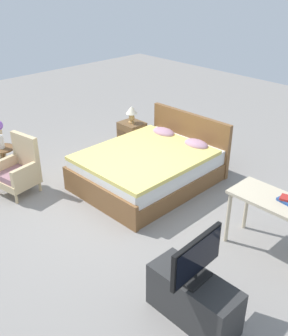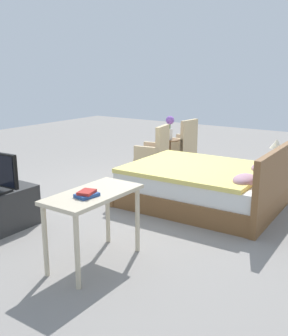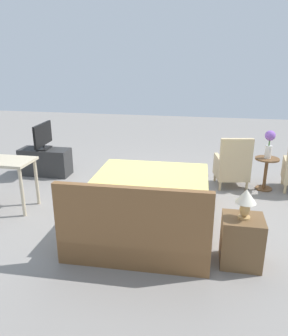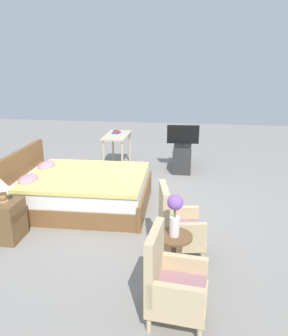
% 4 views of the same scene
% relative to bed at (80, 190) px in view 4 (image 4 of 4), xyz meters
% --- Properties ---
extents(ground_plane, '(16.00, 16.00, 0.00)m').
position_rel_bed_xyz_m(ground_plane, '(0.14, -0.90, -0.30)').
color(ground_plane, gray).
extents(bed, '(1.71, 2.21, 0.96)m').
position_rel_bed_xyz_m(bed, '(0.00, 0.00, 0.00)').
color(bed, brown).
rests_on(bed, ground_plane).
extents(armchair_by_window_left, '(0.59, 0.59, 0.92)m').
position_rel_bed_xyz_m(armchair_by_window_left, '(-2.35, -1.67, 0.08)').
color(armchair_by_window_left, '#CCB284').
rests_on(armchair_by_window_left, ground_plane).
extents(armchair_by_window_right, '(0.63, 0.63, 0.92)m').
position_rel_bed_xyz_m(armchair_by_window_right, '(-1.22, -1.68, 0.08)').
color(armchair_by_window_right, '#CCB284').
rests_on(armchair_by_window_right, ground_plane).
extents(side_table, '(0.40, 0.40, 0.57)m').
position_rel_bed_xyz_m(side_table, '(-1.78, -1.66, 0.06)').
color(side_table, brown).
rests_on(side_table, ground_plane).
extents(flower_vase, '(0.17, 0.17, 0.48)m').
position_rel_bed_xyz_m(flower_vase, '(-1.78, -1.66, 0.56)').
color(flower_vase, silver).
rests_on(flower_vase, side_table).
extents(nightstand, '(0.44, 0.41, 0.56)m').
position_rel_bed_xyz_m(nightstand, '(-1.18, 0.66, -0.02)').
color(nightstand, brown).
rests_on(nightstand, ground_plane).
extents(table_lamp, '(0.22, 0.22, 0.33)m').
position_rel_bed_xyz_m(table_lamp, '(-1.18, 0.66, 0.48)').
color(table_lamp, tan).
rests_on(table_lamp, nightstand).
extents(tv_stand, '(0.96, 0.40, 0.52)m').
position_rel_bed_xyz_m(tv_stand, '(2.31, -1.66, -0.04)').
color(tv_stand, '#2D2D2D').
rests_on(tv_stand, ground_plane).
extents(tv_flatscreen, '(0.22, 0.72, 0.49)m').
position_rel_bed_xyz_m(tv_flatscreen, '(2.31, -1.66, 0.48)').
color(tv_flatscreen, black).
rests_on(tv_flatscreen, tv_stand).
extents(vanity_desk, '(1.04, 0.52, 0.77)m').
position_rel_bed_xyz_m(vanity_desk, '(2.26, -0.15, 0.35)').
color(vanity_desk, beige).
rests_on(vanity_desk, ground_plane).
extents(book_stack, '(0.23, 0.18, 0.06)m').
position_rel_bed_xyz_m(book_stack, '(2.40, -0.11, 0.50)').
color(book_stack, '#284C8E').
rests_on(book_stack, vanity_desk).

